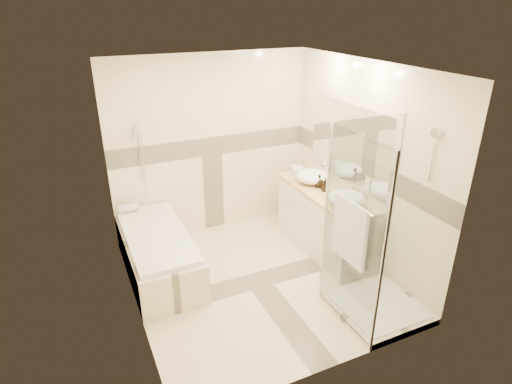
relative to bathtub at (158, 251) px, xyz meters
name	(u,v)px	position (x,y,z in m)	size (l,w,h in m)	color
room	(261,183)	(1.08, -0.64, 0.95)	(2.82, 3.02, 2.52)	beige
bathtub	(158,251)	(0.00, 0.00, 0.00)	(0.75, 1.70, 0.56)	beige
vanity	(325,220)	(2.15, -0.35, 0.12)	(0.58, 1.62, 0.85)	white
shower_enclosure	(368,271)	(1.86, -1.62, 0.20)	(0.96, 0.93, 2.04)	beige
vessel_sink_near	(312,176)	(2.13, -0.02, 0.63)	(0.44, 0.44, 0.17)	white
vessel_sink_far	(346,198)	(2.13, -0.79, 0.63)	(0.44, 0.44, 0.18)	white
faucet_near	(326,169)	(2.35, -0.02, 0.69)	(0.11, 0.03, 0.26)	silver
faucet_far	(362,190)	(2.35, -0.79, 0.70)	(0.11, 0.03, 0.27)	silver
amenity_bottle_a	(325,185)	(2.13, -0.33, 0.63)	(0.08, 0.08, 0.18)	black
amenity_bottle_b	(319,181)	(2.13, -0.19, 0.63)	(0.14, 0.14, 0.17)	black
folded_towels	(298,170)	(2.13, 0.36, 0.58)	(0.15, 0.26, 0.08)	silver
rolled_towel	(128,208)	(-0.20, 0.71, 0.31)	(0.11, 0.11, 0.25)	silver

